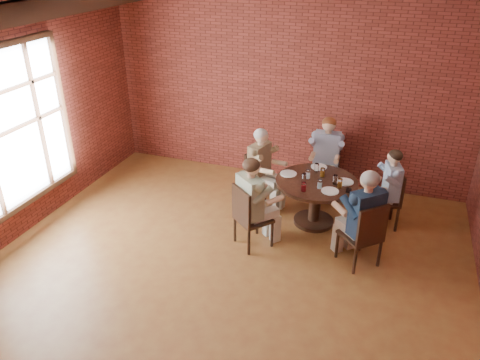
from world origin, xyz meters
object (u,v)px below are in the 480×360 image
(chair_d, at_px, (248,215))
(diner_d, at_px, (254,203))
(chair_c, at_px, (258,176))
(diner_c, at_px, (262,169))
(diner_b, at_px, (326,157))
(chair_a, at_px, (391,197))
(chair_e, at_px, (365,233))
(dining_table, at_px, (316,193))
(diner_a, at_px, (387,189))
(chair_b, at_px, (326,164))
(smartphone, at_px, (349,190))
(diner_e, at_px, (362,218))

(chair_d, height_order, diner_d, diner_d)
(chair_c, relative_size, diner_c, 0.70)
(diner_b, bearing_deg, chair_a, -35.01)
(chair_d, xyz_separation_m, chair_e, (1.63, 0.07, 0.01))
(dining_table, height_order, chair_a, chair_a)
(diner_a, distance_m, diner_d, 2.12)
(diner_a, distance_m, diner_c, 1.99)
(chair_b, xyz_separation_m, diner_d, (-0.68, -2.02, 0.17))
(chair_a, distance_m, smartphone, 0.81)
(chair_a, distance_m, diner_d, 2.20)
(smartphone, bearing_deg, dining_table, 161.84)
(diner_a, distance_m, chair_d, 2.21)
(diner_a, xyz_separation_m, chair_d, (-1.82, -1.24, -0.12))
(chair_b, height_order, chair_e, chair_e)
(chair_b, relative_size, chair_d, 1.00)
(chair_c, relative_size, diner_e, 0.67)
(chair_c, height_order, chair_d, chair_d)
(dining_table, relative_size, diner_a, 0.98)
(diner_c, distance_m, diner_e, 2.04)
(dining_table, bearing_deg, chair_b, 92.46)
(diner_a, relative_size, chair_e, 1.30)
(diner_b, bearing_deg, chair_d, -112.90)
(diner_a, relative_size, diner_e, 0.90)
(chair_a, height_order, chair_e, chair_e)
(diner_c, distance_m, chair_e, 2.14)
(dining_table, relative_size, chair_a, 1.38)
(chair_b, distance_m, chair_d, 2.22)
(dining_table, height_order, diner_e, diner_e)
(diner_c, bearing_deg, smartphone, -90.33)
(diner_b, bearing_deg, dining_table, -90.00)
(diner_a, distance_m, chair_e, 1.19)
(diner_b, bearing_deg, diner_a, -37.57)
(diner_a, bearing_deg, smartphone, -65.29)
(diner_b, distance_m, diner_e, 2.03)
(diner_b, xyz_separation_m, chair_d, (-0.74, -2.00, -0.17))
(diner_a, height_order, smartphone, diner_a)
(diner_a, height_order, chair_e, diner_a)
(dining_table, distance_m, diner_d, 1.15)
(chair_b, bearing_deg, smartphone, -69.49)
(diner_b, distance_m, diner_d, 2.04)
(chair_b, distance_m, diner_b, 0.20)
(diner_c, relative_size, chair_d, 1.39)
(chair_d, height_order, chair_e, chair_e)
(diner_e, bearing_deg, diner_a, -146.96)
(chair_b, height_order, diner_c, diner_c)
(dining_table, height_order, diner_b, diner_b)
(chair_b, xyz_separation_m, smartphone, (0.55, -1.30, 0.23))
(diner_a, relative_size, diner_c, 0.95)
(diner_c, relative_size, smartphone, 9.07)
(dining_table, height_order, diner_a, diner_a)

